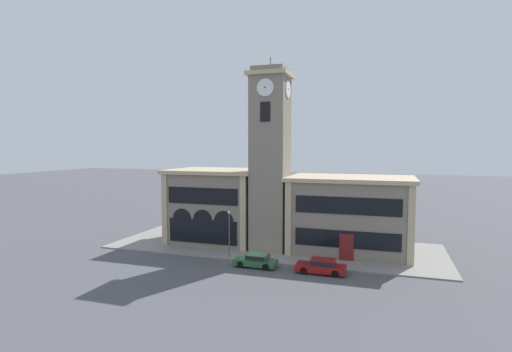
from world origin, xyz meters
The scene contains 9 objects.
ground_plane centered at (0.00, 0.00, 0.00)m, with size 300.00×300.00×0.00m, color #4C4C51.
sidewalk_kerb centered at (0.00, 7.09, 0.07)m, with size 39.90×14.17×0.15m.
clock_tower centered at (0.00, 5.47, 10.80)m, with size 4.79×4.79×22.68m.
town_hall_left_wing centered at (-7.88, 7.76, 4.74)m, with size 11.77×9.45×9.43m.
town_hall_right_wing centered at (9.15, 7.77, 4.47)m, with size 14.31×9.45×8.88m.
parked_car_near centered at (0.52, -1.44, 0.72)m, with size 4.41×1.85×1.36m.
parked_car_mid centered at (7.23, -1.44, 0.75)m, with size 4.86×1.94×1.42m.
street_lamp centered at (-3.32, 0.68, 3.61)m, with size 0.36×0.36×5.19m.
fire_hydrant centered at (1.40, 0.46, 0.57)m, with size 0.22×0.22×0.87m.
Camera 1 is at (13.04, -39.70, 12.37)m, focal length 28.00 mm.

